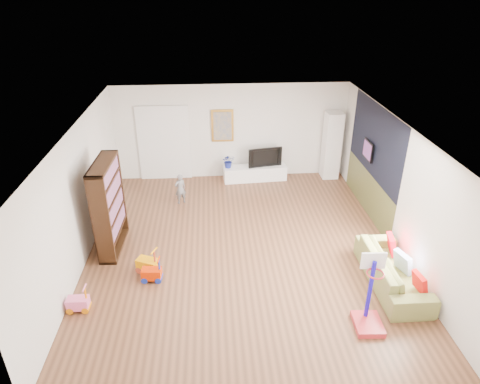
{
  "coord_description": "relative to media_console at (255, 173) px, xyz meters",
  "views": [
    {
      "loc": [
        -0.59,
        -7.74,
        5.31
      ],
      "look_at": [
        0.0,
        0.4,
        1.15
      ],
      "focal_mm": 32.0,
      "sensor_mm": 36.0,
      "label": 1
    }
  ],
  "objects": [
    {
      "name": "basketball_hoop",
      "position": [
        1.3,
        -5.91,
        0.47
      ],
      "size": [
        0.5,
        0.59,
        1.36
      ],
      "primitive_type": "cube",
      "rotation": [
        0.0,
        0.0,
        -0.05
      ],
      "color": "red",
      "rests_on": "ground"
    },
    {
      "name": "pillow_right",
      "position": [
        2.31,
        -4.24,
        0.28
      ],
      "size": [
        0.17,
        0.39,
        0.38
      ],
      "primitive_type": "cube",
      "rotation": [
        0.0,
        0.0,
        -0.19
      ],
      "color": "#C6000F",
      "rests_on": "sofa"
    },
    {
      "name": "pillow_left",
      "position": [
        2.34,
        -5.44,
        0.28
      ],
      "size": [
        0.13,
        0.36,
        0.35
      ],
      "primitive_type": "cube",
      "rotation": [
        0.0,
        0.0,
        0.12
      ],
      "color": "red",
      "rests_on": "sofa"
    },
    {
      "name": "navy_accent",
      "position": [
        2.59,
        -2.01,
        1.64
      ],
      "size": [
        0.01,
        3.2,
        1.7
      ],
      "primitive_type": "cube",
      "color": "black",
      "rests_on": "wall_right"
    },
    {
      "name": "tall_cabinet",
      "position": [
        2.19,
        0.05,
        0.76
      ],
      "size": [
        0.46,
        0.46,
        1.94
      ],
      "primitive_type": "cube",
      "rotation": [
        0.0,
        0.0,
        0.02
      ],
      "color": "white",
      "rests_on": "ground"
    },
    {
      "name": "pillow_center",
      "position": [
        2.29,
        -4.83,
        0.28
      ],
      "size": [
        0.22,
        0.41,
        0.4
      ],
      "primitive_type": "cube",
      "rotation": [
        0.0,
        0.0,
        0.31
      ],
      "color": "white",
      "rests_on": "sofa"
    },
    {
      "name": "tv",
      "position": [
        0.27,
        0.05,
        0.49
      ],
      "size": [
        0.98,
        0.31,
        0.56
      ],
      "primitive_type": "imported",
      "rotation": [
        0.0,
        0.0,
        0.19
      ],
      "color": "black",
      "rests_on": "media_console"
    },
    {
      "name": "ride_on_pink",
      "position": [
        -3.66,
        -5.16,
        0.04
      ],
      "size": [
        0.38,
        0.24,
        0.49
      ],
      "primitive_type": "cube",
      "rotation": [
        0.0,
        0.0,
        -0.02
      ],
      "color": "pink",
      "rests_on": "ground"
    },
    {
      "name": "wall_back",
      "position": [
        -0.65,
        0.34,
        1.14
      ],
      "size": [
        6.5,
        0.0,
        2.7
      ],
      "primitive_type": "cube",
      "color": "silver",
      "rests_on": "ground"
    },
    {
      "name": "painting_back",
      "position": [
        -0.9,
        0.3,
        1.34
      ],
      "size": [
        0.62,
        0.06,
        0.92
      ],
      "primitive_type": "cube",
      "color": "gold",
      "rests_on": "wall_back"
    },
    {
      "name": "wall_front",
      "position": [
        -0.65,
        -7.16,
        1.14
      ],
      "size": [
        6.5,
        0.0,
        2.7
      ],
      "primitive_type": "cube",
      "color": "silver",
      "rests_on": "ground"
    },
    {
      "name": "sofa",
      "position": [
        2.13,
        -4.83,
        0.1
      ],
      "size": [
        0.84,
        2.12,
        0.62
      ],
      "primitive_type": "imported",
      "rotation": [
        0.0,
        0.0,
        1.56
      ],
      "color": "olive",
      "rests_on": "ground"
    },
    {
      "name": "artwork_right",
      "position": [
        2.52,
        -1.81,
        1.34
      ],
      "size": [
        0.04,
        0.56,
        0.46
      ],
      "primitive_type": "cube",
      "color": "#7F3F8C",
      "rests_on": "wall_right"
    },
    {
      "name": "floor",
      "position": [
        -0.65,
        -3.41,
        -0.21
      ],
      "size": [
        6.5,
        7.5,
        0.0
      ],
      "primitive_type": "cube",
      "color": "brown",
      "rests_on": "ground"
    },
    {
      "name": "media_console",
      "position": [
        0.0,
        0.0,
        0.0
      ],
      "size": [
        1.82,
        0.57,
        0.42
      ],
      "primitive_type": "cube",
      "rotation": [
        0.0,
        0.0,
        0.07
      ],
      "color": "white",
      "rests_on": "ground"
    },
    {
      "name": "bookshelf",
      "position": [
        -3.41,
        -3.18,
        0.79
      ],
      "size": [
        0.4,
        1.37,
        1.99
      ],
      "primitive_type": "cube",
      "rotation": [
        0.0,
        0.0,
        -0.03
      ],
      "color": "black",
      "rests_on": "ground"
    },
    {
      "name": "olive_wainscot",
      "position": [
        2.59,
        -2.01,
        0.29
      ],
      "size": [
        0.01,
        3.2,
        1.0
      ],
      "primitive_type": "cube",
      "color": "brown",
      "rests_on": "wall_right"
    },
    {
      "name": "vase_plant",
      "position": [
        -0.76,
        -0.02,
        0.41
      ],
      "size": [
        0.37,
        0.33,
        0.39
      ],
      "primitive_type": "imported",
      "rotation": [
        0.0,
        0.0,
        0.07
      ],
      "color": "navy",
      "rests_on": "media_console"
    },
    {
      "name": "ride_on_orange",
      "position": [
        -2.46,
        -4.42,
        0.04
      ],
      "size": [
        0.39,
        0.26,
        0.5
      ],
      "primitive_type": "cube",
      "rotation": [
        0.0,
        0.0,
        -0.08
      ],
      "color": "red",
      "rests_on": "ground"
    },
    {
      "name": "child",
      "position": [
        -2.06,
        -1.27,
        0.2
      ],
      "size": [
        0.35,
        0.3,
        0.81
      ],
      "primitive_type": "imported",
      "rotation": [
        0.0,
        0.0,
        3.58
      ],
      "color": "slate",
      "rests_on": "ground"
    },
    {
      "name": "ride_on_yellow",
      "position": [
        -2.57,
        -4.13,
        0.07
      ],
      "size": [
        0.48,
        0.4,
        0.55
      ],
      "primitive_type": "cube",
      "rotation": [
        0.0,
        0.0,
        -0.41
      ],
      "color": "#EC9500",
      "rests_on": "ground"
    },
    {
      "name": "doorway",
      "position": [
        -2.55,
        0.3,
        0.84
      ],
      "size": [
        1.45,
        0.06,
        2.1
      ],
      "primitive_type": "cube",
      "color": "white",
      "rests_on": "ground"
    },
    {
      "name": "wall_right",
      "position": [
        2.6,
        -3.41,
        1.14
      ],
      "size": [
        0.0,
        7.5,
        2.7
      ],
      "primitive_type": "cube",
      "color": "silver",
      "rests_on": "ground"
    },
    {
      "name": "wall_left",
      "position": [
        -3.9,
        -3.41,
        1.14
      ],
      "size": [
        0.0,
        7.5,
        2.7
      ],
      "primitive_type": "cube",
      "color": "silver",
      "rests_on": "ground"
    },
    {
      "name": "ceiling",
      "position": [
        -0.65,
        -3.41,
        2.49
      ],
      "size": [
        6.5,
        7.5,
        0.0
      ],
      "primitive_type": "cube",
      "color": "white",
      "rests_on": "ground"
    }
  ]
}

